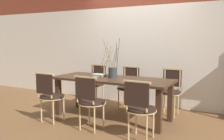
# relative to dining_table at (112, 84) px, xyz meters

# --- Properties ---
(ground_plane) EXTENTS (16.00, 16.00, 0.00)m
(ground_plane) POSITION_rel_dining_table_xyz_m (0.00, 0.00, -0.65)
(ground_plane) COLOR brown
(wall_rear) EXTENTS (12.00, 0.06, 3.20)m
(wall_rear) POSITION_rel_dining_table_xyz_m (0.00, 1.27, 0.95)
(wall_rear) COLOR silver
(wall_rear) RESTS_ON ground_plane
(dining_table) EXTENTS (2.23, 0.86, 0.76)m
(dining_table) POSITION_rel_dining_table_xyz_m (0.00, 0.00, 0.00)
(dining_table) COLOR #422B1C
(dining_table) RESTS_ON ground_plane
(chair_near_leftend) EXTENTS (0.45, 0.45, 0.90)m
(chair_near_leftend) POSITION_rel_dining_table_xyz_m (-0.84, -0.73, -0.15)
(chair_near_leftend) COLOR black
(chair_near_leftend) RESTS_ON ground_plane
(chair_near_left) EXTENTS (0.45, 0.45, 0.90)m
(chair_near_left) POSITION_rel_dining_table_xyz_m (-0.00, -0.73, -0.15)
(chair_near_left) COLOR black
(chair_near_left) RESTS_ON ground_plane
(chair_near_center) EXTENTS (0.45, 0.45, 0.90)m
(chair_near_center) POSITION_rel_dining_table_xyz_m (0.86, -0.73, -0.15)
(chair_near_center) COLOR black
(chair_near_center) RESTS_ON ground_plane
(chair_far_leftend) EXTENTS (0.45, 0.45, 0.90)m
(chair_far_leftend) POSITION_rel_dining_table_xyz_m (-0.82, 0.73, -0.15)
(chair_far_leftend) COLOR black
(chair_far_leftend) RESTS_ON ground_plane
(chair_far_left) EXTENTS (0.45, 0.45, 0.90)m
(chair_far_left) POSITION_rel_dining_table_xyz_m (-0.00, 0.73, -0.15)
(chair_far_left) COLOR black
(chair_far_left) RESTS_ON ground_plane
(chair_far_center) EXTENTS (0.45, 0.45, 0.90)m
(chair_far_center) POSITION_rel_dining_table_xyz_m (0.89, 0.73, -0.15)
(chair_far_center) COLOR black
(chair_far_center) RESTS_ON ground_plane
(vase_centerpiece) EXTENTS (0.34, 0.35, 0.74)m
(vase_centerpiece) POSITION_rel_dining_table_xyz_m (-0.02, 0.06, 0.22)
(vase_centerpiece) COLOR #33383D
(vase_centerpiece) RESTS_ON dining_table
(book_stack) EXTENTS (0.26, 0.23, 0.04)m
(book_stack) POSITION_rel_dining_table_xyz_m (-0.32, 0.09, 0.13)
(book_stack) COLOR beige
(book_stack) RESTS_ON dining_table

